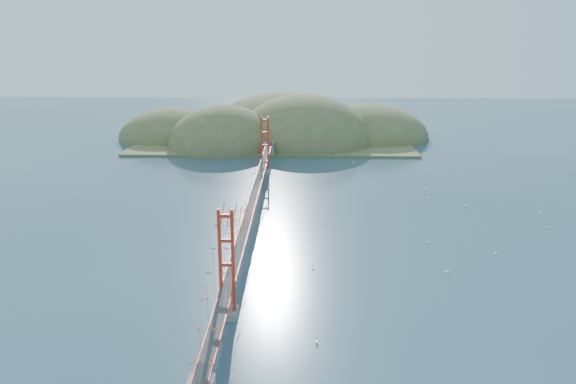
{
  "coord_description": "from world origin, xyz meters",
  "views": [
    {
      "loc": [
        7.5,
        -82.16,
        28.79
      ],
      "look_at": [
        5.45,
        0.0,
        4.69
      ],
      "focal_mm": 35.0,
      "sensor_mm": 36.0,
      "label": 1
    }
  ],
  "objects_px": {
    "sailboat_1": "(452,210)",
    "sailboat_0": "(313,267)",
    "sailboat_2": "(427,242)",
    "bridge": "(252,177)"
  },
  "relations": [
    {
      "from": "bridge",
      "to": "sailboat_2",
      "type": "distance_m",
      "value": 27.51
    },
    {
      "from": "sailboat_1",
      "to": "sailboat_0",
      "type": "height_order",
      "value": "sailboat_0"
    },
    {
      "from": "bridge",
      "to": "sailboat_0",
      "type": "bearing_deg",
      "value": -63.37
    },
    {
      "from": "sailboat_0",
      "to": "sailboat_2",
      "type": "height_order",
      "value": "sailboat_2"
    },
    {
      "from": "bridge",
      "to": "sailboat_0",
      "type": "relative_size",
      "value": 168.6
    },
    {
      "from": "bridge",
      "to": "sailboat_0",
      "type": "distance_m",
      "value": 21.19
    },
    {
      "from": "sailboat_1",
      "to": "sailboat_2",
      "type": "xyz_separation_m",
      "value": [
        -7.01,
        -14.23,
        0.01
      ]
    },
    {
      "from": "sailboat_1",
      "to": "sailboat_2",
      "type": "bearing_deg",
      "value": -116.23
    },
    {
      "from": "sailboat_1",
      "to": "sailboat_0",
      "type": "distance_m",
      "value": 32.82
    },
    {
      "from": "sailboat_0",
      "to": "bridge",
      "type": "bearing_deg",
      "value": 116.63
    }
  ]
}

